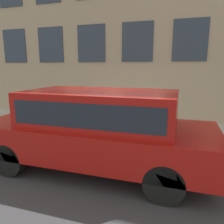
{
  "coord_description": "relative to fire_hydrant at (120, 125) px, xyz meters",
  "views": [
    {
      "loc": [
        -5.52,
        -1.73,
        2.24
      ],
      "look_at": [
        0.63,
        0.23,
        0.92
      ],
      "focal_mm": 35.0,
      "sensor_mm": 36.0,
      "label": 1
    }
  ],
  "objects": [
    {
      "name": "ground_plane",
      "position": [
        -0.6,
        0.04,
        -0.53
      ],
      "size": [
        80.0,
        80.0,
        0.0
      ],
      "primitive_type": "plane",
      "color": "#38383A"
    },
    {
      "name": "sidewalk",
      "position": [
        0.97,
        0.04,
        -0.45
      ],
      "size": [
        3.13,
        60.0,
        0.17
      ],
      "color": "#B2ADA3",
      "rests_on": "ground_plane"
    },
    {
      "name": "fire_hydrant",
      "position": [
        0.0,
        0.0,
        0.0
      ],
      "size": [
        0.33,
        0.44,
        0.72
      ],
      "color": "gray",
      "rests_on": "sidewalk"
    },
    {
      "name": "person",
      "position": [
        0.06,
        0.54,
        0.41
      ],
      "size": [
        0.31,
        0.21,
        1.29
      ],
      "rotation": [
        0.0,
        0.0,
        2.72
      ],
      "color": "#998466",
      "rests_on": "sidewalk"
    },
    {
      "name": "parked_truck_red_near",
      "position": [
        -1.82,
        0.01,
        0.47
      ],
      "size": [
        1.99,
        5.1,
        1.75
      ],
      "color": "black",
      "rests_on": "ground_plane"
    }
  ]
}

